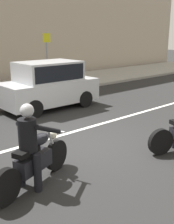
% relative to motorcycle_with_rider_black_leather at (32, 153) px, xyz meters
% --- Properties ---
extents(ground_plane, '(80.00, 80.00, 0.00)m').
position_rel_motorcycle_with_rider_black_leather_xyz_m(ground_plane, '(2.21, 0.98, -0.66)').
color(ground_plane, '#242424').
extents(lane_marking_stripe, '(18.00, 0.14, 0.01)m').
position_rel_motorcycle_with_rider_black_leather_xyz_m(lane_marking_stripe, '(2.22, 1.88, -0.66)').
color(lane_marking_stripe, silver).
rests_on(lane_marking_stripe, ground_plane).
extents(motorcycle_with_rider_black_leather, '(2.05, 0.95, 1.64)m').
position_rel_motorcycle_with_rider_black_leather_xyz_m(motorcycle_with_rider_black_leather, '(0.00, 0.00, 0.00)').
color(motorcycle_with_rider_black_leather, black).
rests_on(motorcycle_with_rider_black_leather, ground_plane).
extents(parked_hatchback_silver, '(3.72, 1.76, 1.80)m').
position_rel_motorcycle_with_rider_black_leather_xyz_m(parked_hatchback_silver, '(3.52, 4.66, 0.27)').
color(parked_hatchback_silver, '#B2B5BA').
rests_on(parked_hatchback_silver, ground_plane).
extents(street_sign_post, '(0.44, 0.08, 2.71)m').
position_rel_motorcycle_with_rider_black_leather_xyz_m(street_sign_post, '(5.71, 8.02, 1.11)').
color(street_sign_post, gray).
rests_on(street_sign_post, sidewalk_slab).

